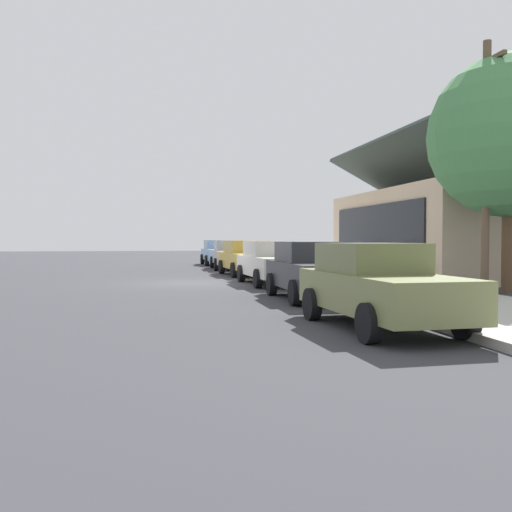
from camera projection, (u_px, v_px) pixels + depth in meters
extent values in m
plane|color=#38383D|center=(193.00, 283.00, 22.23)|extent=(120.00, 120.00, 0.00)
cube|color=#B2AFA8|center=(334.00, 279.00, 23.23)|extent=(60.00, 4.20, 0.16)
cube|color=#8CB7E0|center=(218.00, 254.00, 37.51)|extent=(4.46, 1.78, 0.70)
cube|color=#779CBE|center=(217.00, 244.00, 37.92)|extent=(2.15, 1.55, 0.56)
cylinder|color=black|center=(235.00, 260.00, 36.33)|extent=(0.66, 0.23, 0.66)
cylinder|color=black|center=(207.00, 261.00, 36.00)|extent=(0.66, 0.23, 0.66)
cylinder|color=black|center=(228.00, 259.00, 39.03)|extent=(0.66, 0.23, 0.66)
cylinder|color=black|center=(202.00, 259.00, 38.70)|extent=(0.66, 0.23, 0.66)
cube|color=silver|center=(230.00, 257.00, 32.18)|extent=(4.88, 1.92, 0.70)
cube|color=#A0A2A6|center=(229.00, 245.00, 32.64)|extent=(2.36, 1.62, 0.56)
cylinder|color=black|center=(250.00, 264.00, 30.85)|extent=(0.67, 0.24, 0.66)
cylinder|color=black|center=(216.00, 264.00, 30.59)|extent=(0.67, 0.24, 0.66)
cylinder|color=black|center=(243.00, 262.00, 33.80)|extent=(0.67, 0.24, 0.66)
cylinder|color=black|center=(212.00, 262.00, 33.54)|extent=(0.67, 0.24, 0.66)
cube|color=gold|center=(247.00, 261.00, 26.75)|extent=(4.81, 2.14, 0.70)
cube|color=gold|center=(245.00, 247.00, 27.19)|extent=(2.35, 1.78, 0.56)
cylinder|color=black|center=(276.00, 270.00, 25.57)|extent=(0.67, 0.26, 0.66)
cylinder|color=black|center=(234.00, 270.00, 25.12)|extent=(0.67, 0.26, 0.66)
cylinder|color=black|center=(260.00, 266.00, 28.40)|extent=(0.67, 0.26, 0.66)
cylinder|color=black|center=(222.00, 267.00, 27.96)|extent=(0.67, 0.26, 0.66)
cube|color=silver|center=(272.00, 266.00, 21.40)|extent=(4.93, 1.87, 0.70)
cube|color=beige|center=(269.00, 249.00, 21.86)|extent=(2.39, 1.58, 0.56)
cylinder|color=black|center=(306.00, 278.00, 20.11)|extent=(0.67, 0.24, 0.66)
cylinder|color=black|center=(258.00, 279.00, 19.75)|extent=(0.67, 0.24, 0.66)
cylinder|color=black|center=(284.00, 273.00, 23.07)|extent=(0.67, 0.24, 0.66)
cylinder|color=black|center=(241.00, 273.00, 22.71)|extent=(0.67, 0.24, 0.66)
cube|color=#2D3035|center=(315.00, 275.00, 16.08)|extent=(4.47, 1.84, 0.70)
cube|color=#27292D|center=(310.00, 252.00, 16.50)|extent=(2.15, 1.61, 0.56)
cylinder|color=black|center=(364.00, 292.00, 14.90)|extent=(0.66, 0.22, 0.66)
cylinder|color=black|center=(295.00, 293.00, 14.56)|extent=(0.66, 0.22, 0.66)
cylinder|color=black|center=(331.00, 283.00, 17.62)|extent=(0.66, 0.22, 0.66)
cylinder|color=black|center=(272.00, 284.00, 17.29)|extent=(0.66, 0.22, 0.66)
cube|color=olive|center=(380.00, 292.00, 10.85)|extent=(4.61, 1.94, 0.70)
cube|color=#61683C|center=(370.00, 258.00, 11.27)|extent=(2.25, 1.62, 0.56)
cylinder|color=black|center=(465.00, 320.00, 9.69)|extent=(0.67, 0.25, 0.66)
cylinder|color=black|center=(369.00, 323.00, 9.30)|extent=(0.67, 0.25, 0.66)
cylinder|color=black|center=(389.00, 302.00, 12.42)|extent=(0.67, 0.25, 0.66)
cylinder|color=black|center=(312.00, 304.00, 12.03)|extent=(0.67, 0.25, 0.66)
cube|color=#CCB293|center=(458.00, 234.00, 26.25)|extent=(11.86, 7.78, 3.79)
cube|color=black|center=(375.00, 229.00, 25.54)|extent=(9.49, 0.08, 2.12)
cube|color=#3F4C47|center=(418.00, 167.00, 25.81)|extent=(12.46, 4.19, 2.33)
cube|color=#3F4C47|center=(498.00, 169.00, 26.51)|extent=(12.46, 4.19, 2.33)
cylinder|color=brown|center=(509.00, 237.00, 17.85)|extent=(0.44, 0.44, 3.43)
sphere|color=#47844C|center=(510.00, 136.00, 17.76)|extent=(4.95, 4.95, 4.95)
cylinder|color=brown|center=(486.00, 169.00, 17.31)|extent=(0.24, 0.24, 7.50)
cube|color=brown|center=(487.00, 61.00, 17.22)|extent=(1.80, 0.12, 0.12)
cylinder|color=red|center=(303.00, 271.00, 22.56)|extent=(0.22, 0.22, 0.55)
sphere|color=red|center=(303.00, 262.00, 22.55)|extent=(0.18, 0.18, 0.18)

